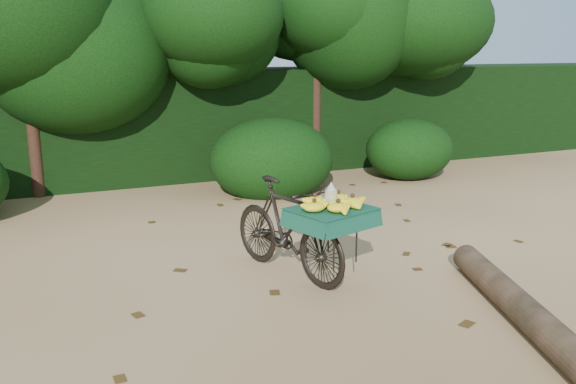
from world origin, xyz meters
name	(u,v)px	position (x,y,z in m)	size (l,w,h in m)	color
ground	(300,321)	(0.00, 0.00, 0.00)	(80.00, 80.00, 0.00)	tan
vendor_bicycle	(289,227)	(0.33, 0.97, 0.49)	(1.02, 1.76, 0.95)	black
fallen_log	(552,337)	(1.46, -1.22, 0.13)	(0.25, 0.25, 3.49)	brown
hedge_backdrop	(146,124)	(0.00, 6.30, 0.90)	(26.00, 1.80, 1.80)	black
tree_row	(109,59)	(-0.65, 5.50, 2.00)	(14.50, 2.00, 4.00)	black
bush_clumps	(208,168)	(0.50, 4.30, 0.45)	(8.80, 1.70, 0.90)	black
leaf_litter	(270,292)	(0.00, 0.65, 0.01)	(7.00, 7.30, 0.01)	#432C12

